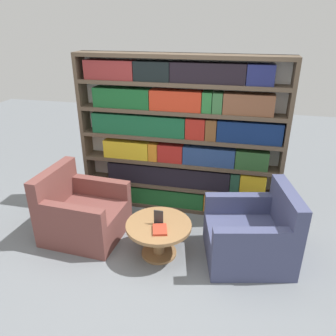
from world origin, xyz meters
name	(u,v)px	position (x,y,z in m)	size (l,w,h in m)	color
ground_plane	(155,267)	(0.00, 0.00, 0.00)	(14.00, 14.00, 0.00)	slate
bookshelf	(180,138)	(0.00, 1.33, 1.06)	(2.72, 0.30, 2.13)	silver
armchair_left	(82,214)	(-1.05, 0.40, 0.29)	(0.96, 0.88, 0.86)	brown
armchair_right	(252,236)	(1.02, 0.41, 0.29)	(1.07, 1.01, 0.86)	#42476B
coffee_table	(159,233)	(-0.01, 0.23, 0.30)	(0.74, 0.74, 0.41)	olive
table_sign	(159,218)	(-0.01, 0.23, 0.49)	(0.11, 0.06, 0.17)	black
stray_book	(160,230)	(0.03, 0.11, 0.43)	(0.20, 0.24, 0.03)	#B73823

